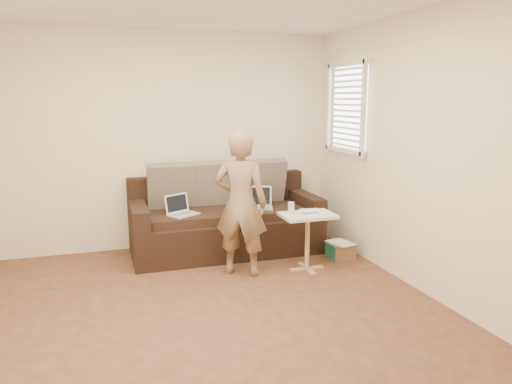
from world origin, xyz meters
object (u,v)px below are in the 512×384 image
laptop_white (184,215)px  striped_box (341,250)px  side_table (307,242)px  sofa (226,217)px  person (241,204)px  laptop_silver (257,209)px  drinking_glass (291,208)px

laptop_white → striped_box: laptop_white is taller
laptop_white → side_table: bearing=-62.4°
sofa → laptop_white: sofa is taller
sofa → laptop_white: bearing=-165.0°
sofa → person: person is taller
laptop_silver → laptop_white: (-0.88, -0.02, 0.00)m
side_table → striped_box: 0.63m
laptop_silver → striped_box: size_ratio=1.27×
person → laptop_white: bearing=-22.3°
sofa → side_table: size_ratio=3.58×
laptop_white → striped_box: 1.84m
person → striped_box: 1.41m
side_table → drinking_glass: bearing=153.7°
sofa → person: bearing=-93.0°
sofa → drinking_glass: 0.98m
laptop_white → drinking_glass: drinking_glass is taller
person → drinking_glass: (0.55, -0.02, -0.08)m
laptop_silver → sofa: bearing=178.8°
sofa → side_table: 1.11m
laptop_silver → side_table: laptop_silver is taller
person → striped_box: person is taller
sofa → striped_box: size_ratio=7.65×
laptop_silver → person: size_ratio=0.24×
side_table → drinking_glass: drinking_glass is taller
laptop_silver → drinking_glass: bearing=-59.6°
drinking_glass → striped_box: size_ratio=0.42×
laptop_white → side_table: (1.19, -0.75, -0.21)m
side_table → drinking_glass: 0.41m
sofa → laptop_white: 0.55m
sofa → person: (-0.04, -0.79, 0.33)m
drinking_glass → laptop_silver: bearing=102.3°
sofa → laptop_white: (-0.52, -0.14, 0.10)m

